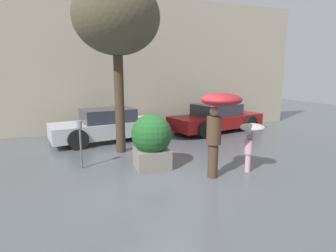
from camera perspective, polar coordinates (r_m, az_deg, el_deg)
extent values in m
plane|color=#51565B|center=(6.40, -1.71, -12.22)|extent=(40.00, 40.00, 0.00)
cube|color=#9E937F|center=(12.28, -10.63, 12.88)|extent=(18.00, 0.30, 6.00)
cube|color=gray|center=(7.32, -3.53, -7.02)|extent=(0.91, 0.86, 0.53)
sphere|color=#1E5123|center=(7.15, -3.59, -1.79)|extent=(1.11, 1.11, 1.11)
cylinder|color=#473323|center=(6.68, 9.75, -7.44)|extent=(0.25, 0.25, 0.86)
cylinder|color=#473323|center=(6.48, 9.96, -0.93)|extent=(0.36, 0.36, 0.68)
sphere|color=#997056|center=(6.41, 10.09, 3.08)|extent=(0.23, 0.23, 0.23)
cylinder|color=#4C4C51|center=(6.35, 11.40, 2.39)|extent=(0.02, 0.02, 0.72)
ellipsoid|color=maroon|center=(6.31, 11.52, 5.63)|extent=(0.97, 0.97, 0.31)
cylinder|color=#D199B7|center=(7.32, 16.97, -7.65)|extent=(0.14, 0.14, 0.49)
cylinder|color=#D199B7|center=(7.20, 17.16, -4.32)|extent=(0.20, 0.20, 0.39)
sphere|color=#997056|center=(7.14, 17.27, -2.30)|extent=(0.13, 0.13, 0.13)
cylinder|color=#4C4C51|center=(7.20, 17.79, -2.20)|extent=(0.02, 0.02, 0.49)
ellipsoid|color=beige|center=(7.16, 17.90, -0.29)|extent=(0.63, 0.63, 0.20)
cube|color=#B7BCC1|center=(10.64, -12.83, -0.51)|extent=(4.56, 2.51, 0.56)
cube|color=#2D333D|center=(10.56, -12.95, 2.33)|extent=(2.19, 1.79, 0.51)
cylinder|color=black|center=(9.56, -18.99, -2.81)|extent=(0.74, 0.36, 0.71)
cylinder|color=black|center=(11.18, -20.64, -1.02)|extent=(0.74, 0.36, 0.71)
cylinder|color=black|center=(10.37, -4.36, -1.23)|extent=(0.74, 0.36, 0.71)
cylinder|color=black|center=(11.88, -7.84, 0.22)|extent=(0.74, 0.36, 0.71)
cube|color=maroon|center=(12.34, 10.44, 1.10)|extent=(4.74, 2.72, 0.56)
cube|color=#2D333D|center=(12.26, 10.52, 3.55)|extent=(2.30, 1.87, 0.51)
cylinder|color=black|center=(10.84, 8.02, -0.78)|extent=(0.74, 0.39, 0.71)
cylinder|color=black|center=(12.14, 2.91, 0.54)|extent=(0.74, 0.39, 0.71)
cylinder|color=black|center=(12.78, 17.54, 0.56)|extent=(0.74, 0.39, 0.71)
cylinder|color=black|center=(13.90, 12.29, 1.60)|extent=(0.74, 0.39, 0.71)
cylinder|color=#423323|center=(8.71, -10.53, 5.79)|extent=(0.31, 0.31, 3.55)
ellipsoid|color=#4C4733|center=(8.86, -11.13, 22.22)|extent=(2.69, 2.69, 2.29)
cylinder|color=#595B60|center=(7.56, -18.43, -4.63)|extent=(0.05, 0.05, 1.13)
cylinder|color=gray|center=(7.42, -18.73, 0.35)|extent=(0.14, 0.14, 0.20)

